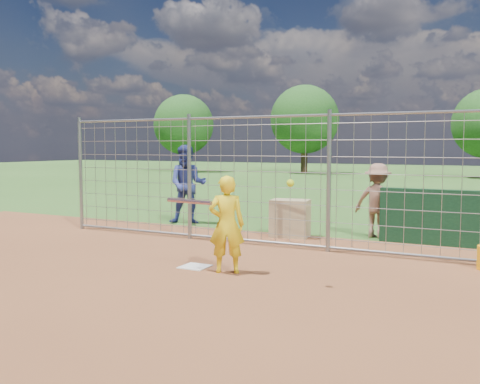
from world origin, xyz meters
The scene contains 10 objects.
ground centered at (0.00, 0.00, 0.00)m, with size 100.00×100.00×0.00m, color #2D591E.
infield_dirt centered at (0.00, -3.00, 0.01)m, with size 18.00×18.00×0.00m, color brown.
home_plate centered at (0.00, -0.20, 0.01)m, with size 0.43×0.43×0.02m, color silver.
dugout_wall centered at (3.40, 3.60, 0.55)m, with size 2.60×0.20×1.10m, color #11381E.
batter centered at (0.63, -0.29, 0.75)m, with size 0.55×0.36×1.50m, color yellow.
bystander_a centered at (-2.76, 3.88, 0.99)m, with size 0.96×0.75×1.97m, color navy.
bystander_c centered at (1.94, 3.98, 0.79)m, with size 1.02×0.59×1.58m, color #8B5F4C.
equipment_bin centered at (0.27, 3.21, 0.40)m, with size 0.80×0.55×0.80m, color tan.
equipment_in_play centered at (0.52, -0.54, 1.18)m, with size 2.18×0.25×0.42m.
backstop_fence centered at (0.00, 2.00, 1.26)m, with size 9.08×0.08×2.60m.
Camera 1 is at (4.50, -7.36, 1.94)m, focal length 40.00 mm.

